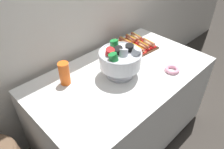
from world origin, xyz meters
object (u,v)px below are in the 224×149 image
at_px(hot_dog_2, 143,46).
at_px(cup_stack, 64,73).
at_px(hot_dog_7, 136,37).
at_px(punch_bowl, 120,59).
at_px(hot_dog_6, 131,39).
at_px(hot_dog_1, 138,49).
at_px(hot_dog_5, 126,42).
at_px(donut, 172,70).
at_px(hot_dog_0, 132,51).
at_px(buffet_table, 121,105).
at_px(hot_dog_3, 148,43).
at_px(serving_tray, 134,46).
at_px(hot_dog_4, 120,44).

relative_size(hot_dog_2, cup_stack, 0.85).
distance_m(hot_dog_7, punch_bowl, 0.63).
xyz_separation_m(hot_dog_6, punch_bowl, (-0.47, -0.30, 0.12)).
bearing_deg(hot_dog_7, hot_dog_2, -118.79).
relative_size(hot_dog_1, hot_dog_6, 1.12).
distance_m(hot_dog_5, cup_stack, 0.78).
distance_m(hot_dog_6, punch_bowl, 0.57).
height_order(hot_dog_1, punch_bowl, punch_bowl).
height_order(hot_dog_5, punch_bowl, punch_bowl).
bearing_deg(donut, hot_dog_0, 95.56).
distance_m(buffet_table, donut, 0.56).
distance_m(hot_dog_3, hot_dog_5, 0.22).
bearing_deg(hot_dog_7, cup_stack, -175.68).
relative_size(hot_dog_1, punch_bowl, 0.55).
bearing_deg(hot_dog_2, hot_dog_0, 175.66).
distance_m(hot_dog_1, donut, 0.41).
xyz_separation_m(serving_tray, hot_dog_7, (0.12, 0.07, 0.03)).
bearing_deg(donut, hot_dog_7, 70.57).
bearing_deg(hot_dog_5, buffet_table, -140.13).
bearing_deg(punch_bowl, buffet_table, 6.50).
distance_m(hot_dog_2, hot_dog_4, 0.22).
bearing_deg(serving_tray, hot_dog_6, 61.21).
bearing_deg(hot_dog_2, serving_tray, 110.10).
relative_size(hot_dog_1, hot_dog_2, 1.17).
bearing_deg(hot_dog_7, punch_bowl, -151.71).
relative_size(punch_bowl, donut, 2.70).
bearing_deg(cup_stack, punch_bowl, -31.03).
xyz_separation_m(hot_dog_3, cup_stack, (-0.91, 0.10, 0.06)).
bearing_deg(serving_tray, punch_bowl, -152.76).
bearing_deg(hot_dog_6, hot_dog_1, -118.79).
distance_m(serving_tray, hot_dog_6, 0.10).
xyz_separation_m(hot_dog_4, donut, (0.03, -0.58, -0.02)).
relative_size(hot_dog_1, hot_dog_4, 1.02).
distance_m(hot_dog_1, punch_bowl, 0.43).
bearing_deg(cup_stack, serving_tray, -0.30).
bearing_deg(hot_dog_2, hot_dog_1, 175.66).
height_order(buffet_table, hot_dog_7, hot_dog_7).
xyz_separation_m(hot_dog_4, hot_dog_6, (0.15, -0.01, 0.00)).
height_order(hot_dog_4, hot_dog_5, hot_dog_4).
bearing_deg(donut, serving_tray, 80.80).
height_order(hot_dog_3, hot_dog_4, hot_dog_3).
xyz_separation_m(serving_tray, hot_dog_6, (0.04, 0.08, 0.03)).
height_order(hot_dog_3, hot_dog_5, hot_dog_3).
xyz_separation_m(hot_dog_1, hot_dog_6, (0.09, 0.16, 0.00)).
xyz_separation_m(hot_dog_4, hot_dog_5, (0.07, -0.01, -0.00)).
bearing_deg(serving_tray, hot_dog_7, 31.91).
height_order(hot_dog_3, punch_bowl, punch_bowl).
distance_m(hot_dog_2, cup_stack, 0.84).
xyz_separation_m(hot_dog_0, hot_dog_7, (0.24, 0.15, 0.00)).
bearing_deg(hot_dog_1, punch_bowl, -159.87).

